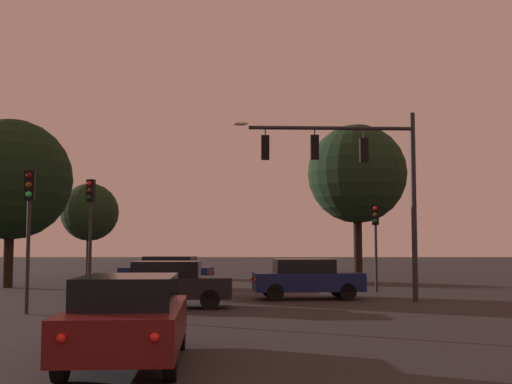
% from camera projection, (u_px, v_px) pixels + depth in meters
% --- Properties ---
extents(ground_plane, '(168.00, 168.00, 0.00)m').
position_uv_depth(ground_plane, '(238.00, 290.00, 30.17)').
color(ground_plane, '#262326').
rests_on(ground_plane, ground).
extents(traffic_signal_mast_arm, '(6.78, 0.56, 6.97)m').
position_uv_depth(traffic_signal_mast_arm, '(354.00, 168.00, 24.06)').
color(traffic_signal_mast_arm, '#232326').
rests_on(traffic_signal_mast_arm, ground).
extents(traffic_light_corner_left, '(0.34, 0.38, 3.84)m').
position_uv_depth(traffic_light_corner_left, '(373.00, 230.00, 28.68)').
color(traffic_light_corner_left, '#232326').
rests_on(traffic_light_corner_left, ground).
extents(traffic_light_corner_right, '(0.33, 0.37, 4.30)m').
position_uv_depth(traffic_light_corner_right, '(27.00, 212.00, 19.60)').
color(traffic_light_corner_right, '#232326').
rests_on(traffic_light_corner_right, ground).
extents(traffic_light_median, '(0.34, 0.37, 4.69)m').
position_uv_depth(traffic_light_median, '(88.00, 214.00, 26.04)').
color(traffic_light_median, '#232326').
rests_on(traffic_light_median, ground).
extents(car_nearside_lane, '(2.13, 4.73, 1.52)m').
position_uv_depth(car_nearside_lane, '(127.00, 317.00, 11.26)').
color(car_nearside_lane, '#4C0F0F').
rests_on(car_nearside_lane, ground).
extents(car_crossing_left, '(4.11, 1.93, 1.52)m').
position_uv_depth(car_crossing_left, '(168.00, 283.00, 21.51)').
color(car_crossing_left, black).
rests_on(car_crossing_left, ground).
extents(car_crossing_right, '(4.33, 2.23, 1.52)m').
position_uv_depth(car_crossing_right, '(305.00, 278.00, 24.88)').
color(car_crossing_right, '#0F1947').
rests_on(car_crossing_right, ground).
extents(car_far_lane, '(4.49, 2.32, 1.52)m').
position_uv_depth(car_far_lane, '(166.00, 272.00, 31.04)').
color(car_far_lane, '#0F1947').
rests_on(car_far_lane, ground).
extents(tree_behind_sign, '(5.10, 5.10, 8.29)m').
position_uv_depth(tree_behind_sign, '(355.00, 174.00, 33.66)').
color(tree_behind_sign, black).
rests_on(tree_behind_sign, ground).
extents(tree_left_far, '(5.93, 5.93, 8.24)m').
position_uv_depth(tree_left_far, '(8.00, 179.00, 31.89)').
color(tree_left_far, black).
rests_on(tree_left_far, ground).
extents(tree_center_horizon, '(3.88, 3.88, 6.23)m').
position_uv_depth(tree_center_horizon, '(87.00, 212.00, 43.89)').
color(tree_center_horizon, black).
rests_on(tree_center_horizon, ground).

